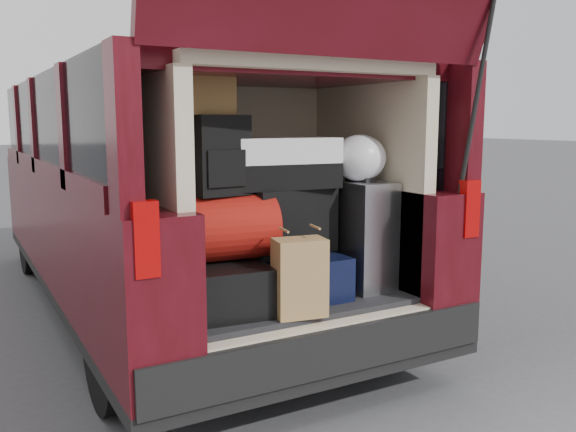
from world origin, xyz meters
The scene contains 13 objects.
ground centered at (0.00, 0.00, 0.00)m, with size 80.00×80.00×0.00m, color #3D3D40.
minivan centered at (0.00, 1.86, 0.91)m, with size 1.90×5.35×2.77m.
load_floor centered at (0.00, 0.28, 0.28)m, with size 1.24×1.05×0.55m, color black.
black_hardshell centered at (-0.38, 0.12, 0.67)m, with size 0.43×0.59×0.24m, color black.
navy_hardshell centered at (0.07, 0.12, 0.66)m, with size 0.43×0.52×0.23m, color black.
silver_roller centered at (0.46, 0.10, 0.85)m, with size 0.25×0.40×0.60m, color silver.
kraft_bag centered at (-0.09, -0.19, 0.74)m, with size 0.24×0.15×0.37m, color #9B7546.
red_duffel centered at (-0.34, 0.12, 0.95)m, with size 0.50×0.33×0.33m, color #A1130E.
black_soft_case centered at (0.05, 0.19, 0.95)m, with size 0.48×0.29×0.35m, color black.
backpack centered at (-0.35, 0.13, 1.31)m, with size 0.27×0.17×0.39m, color black.
twotone_duffel centered at (0.02, 0.19, 1.26)m, with size 0.58×0.30×0.26m, color white.
grocery_sack_lower centered at (-0.40, 0.18, 1.61)m, with size 0.24×0.20×0.22m, color brown.
plastic_bag_right centered at (0.45, 0.09, 1.27)m, with size 0.29×0.27×0.25m, color white.
Camera 1 is at (-1.51, -2.62, 1.47)m, focal length 38.00 mm.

